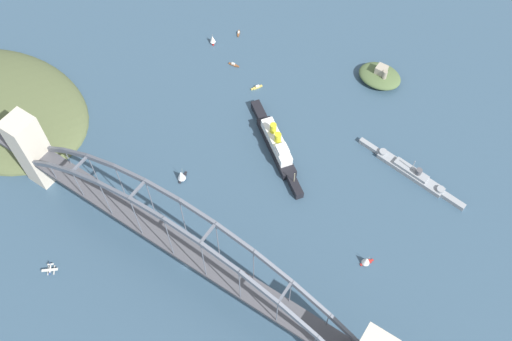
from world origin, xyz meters
name	(u,v)px	position (x,y,z in m)	size (l,w,h in m)	color
ground_plane	(186,265)	(0.00, 0.00, 0.00)	(1400.00, 1400.00, 0.00)	#334C60
harbor_arch_bridge	(180,244)	(0.00, 0.00, 31.80)	(310.51, 17.92, 74.54)	beige
ocean_liner	(276,144)	(-1.15, 108.09, 6.10)	(75.03, 56.95, 20.87)	black
naval_cruiser	(411,173)	(89.56, 142.05, 2.65)	(85.51, 15.70, 16.11)	gray
fort_island_mid_harbor	(380,76)	(30.48, 210.05, 4.76)	(33.97, 27.07, 15.20)	#4C6038
seaplane_taxiing_near_bridge	(50,270)	(-68.60, -49.99, 1.79)	(8.81, 8.57, 4.63)	#B7B7B2
small_boat_0	(234,65)	(-74.23, 159.38, 0.74)	(9.42, 2.82, 2.09)	brown
small_boat_1	(213,39)	(-103.17, 170.65, 4.14)	(7.17, 7.51, 8.81)	#B2231E
small_boat_2	(257,87)	(-45.15, 149.48, 0.92)	(5.91, 8.80, 2.56)	gold
small_boat_3	(239,33)	(-91.46, 191.38, 0.77)	(4.56, 7.40, 2.11)	brown
small_boat_4	(181,175)	(-41.92, 50.08, 5.10)	(6.49, 10.38, 10.98)	black
small_boat_5	(366,261)	(94.15, 64.46, 3.99)	(7.29, 8.78, 8.67)	#B2231E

